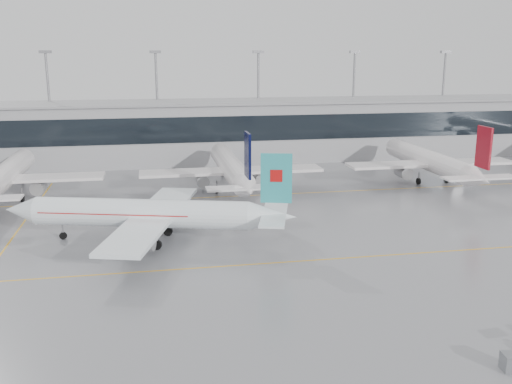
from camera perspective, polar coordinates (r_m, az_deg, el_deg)
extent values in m
plane|color=gray|center=(62.11, 2.05, -7.08)|extent=(320.00, 320.00, 0.00)
cube|color=gold|center=(62.11, 2.05, -7.08)|extent=(120.00, 0.25, 0.01)
cube|color=gold|center=(90.31, -2.10, -0.42)|extent=(120.00, 0.25, 0.01)
cube|color=gold|center=(76.88, -23.06, -4.07)|extent=(0.25, 60.00, 0.01)
cube|color=#96969A|center=(120.40, -4.41, 6.02)|extent=(180.00, 15.00, 12.00)
cube|color=black|center=(112.76, -4.00, 6.28)|extent=(180.00, 0.20, 5.00)
cube|color=gray|center=(119.73, -4.46, 8.96)|extent=(182.00, 16.00, 0.40)
cylinder|color=gray|center=(126.73, -19.91, 7.91)|extent=(0.50, 0.50, 22.00)
cube|color=gray|center=(126.25, -20.33, 13.01)|extent=(2.40, 1.00, 0.60)
cylinder|color=gray|center=(125.13, -9.83, 8.46)|extent=(0.50, 0.50, 22.00)
cube|color=gray|center=(124.64, -10.04, 13.64)|extent=(2.40, 1.00, 0.60)
cylinder|color=gray|center=(127.37, 0.23, 8.75)|extent=(0.50, 0.50, 22.00)
cube|color=gray|center=(126.89, 0.23, 13.84)|extent=(2.40, 1.00, 0.60)
cylinder|color=gray|center=(133.25, 9.67, 8.78)|extent=(0.50, 0.50, 22.00)
cube|color=gray|center=(132.80, 9.87, 13.64)|extent=(2.40, 1.00, 0.60)
cylinder|color=gray|center=(142.33, 18.11, 8.60)|extent=(0.50, 0.50, 22.00)
cube|color=gray|center=(141.90, 18.46, 13.14)|extent=(2.40, 1.00, 0.60)
cylinder|color=white|center=(69.04, -11.42, -2.08)|extent=(25.65, 10.29, 3.37)
cone|color=white|center=(74.63, -22.42, -1.68)|extent=(4.77, 4.34, 3.37)
cone|color=white|center=(66.32, 1.67, -2.46)|extent=(6.31, 4.78, 3.37)
cube|color=white|center=(68.74, -10.20, -2.44)|extent=(12.44, 28.16, 0.45)
cube|color=white|center=(66.22, 1.85, -2.22)|extent=(5.63, 11.07, 0.25)
cube|color=teal|center=(65.17, 2.05, 1.38)|extent=(3.56, 1.32, 5.75)
cylinder|color=#959598|center=(64.92, -11.69, -4.87)|extent=(4.04, 3.01, 2.10)
cylinder|color=#959598|center=(73.73, -9.55, -2.52)|extent=(4.04, 3.01, 2.10)
cylinder|color=gray|center=(73.11, -18.76, -3.63)|extent=(0.20, 0.20, 1.43)
cylinder|color=black|center=(73.32, -18.72, -4.16)|extent=(0.95, 0.54, 0.90)
cylinder|color=gray|center=(66.65, -9.89, -4.66)|extent=(0.24, 0.24, 1.43)
cylinder|color=black|center=(66.87, -9.86, -5.24)|extent=(1.18, 0.73, 1.10)
cylinder|color=gray|center=(71.43, -8.81, -3.36)|extent=(0.24, 0.24, 1.43)
cylinder|color=black|center=(71.64, -8.79, -3.91)|extent=(1.18, 0.73, 1.10)
cube|color=#B70F0F|center=(65.10, 2.05, 1.66)|extent=(1.47, 0.82, 1.40)
cube|color=#B70F0F|center=(69.90, -13.78, -1.84)|extent=(18.24, 8.21, 0.12)
cylinder|color=white|center=(96.02, -23.74, 1.59)|extent=(3.59, 27.36, 3.59)
cone|color=white|center=(111.08, -21.99, 3.26)|extent=(3.59, 4.00, 3.59)
cube|color=white|center=(94.66, -23.91, 1.17)|extent=(29.64, 5.00, 0.45)
cylinder|color=#959598|center=(94.45, -20.93, 0.49)|extent=(2.10, 3.60, 2.10)
cylinder|color=gray|center=(106.73, -22.37, 1.43)|extent=(0.20, 0.20, 1.56)
cylinder|color=black|center=(106.88, -22.33, 1.02)|extent=(0.30, 0.90, 0.90)
cylinder|color=gray|center=(93.57, -22.38, -0.12)|extent=(0.24, 0.24, 1.56)
cylinder|color=black|center=(93.75, -22.33, -0.59)|extent=(0.45, 1.10, 1.10)
cylinder|color=white|center=(94.31, -2.58, 2.55)|extent=(3.59, 27.36, 3.59)
cone|color=white|center=(109.61, -3.73, 4.11)|extent=(3.59, 4.00, 3.59)
cone|color=white|center=(78.39, -0.88, 0.26)|extent=(3.59, 5.60, 3.59)
cube|color=white|center=(92.93, -2.44, 2.13)|extent=(29.64, 5.00, 0.45)
cube|color=white|center=(78.13, -0.85, 0.44)|extent=(11.40, 2.80, 0.25)
cube|color=black|center=(77.02, -0.84, 3.71)|extent=(0.35, 3.60, 6.12)
cylinder|color=#959598|center=(93.19, -5.40, 1.17)|extent=(2.10, 3.60, 2.10)
cylinder|color=#959598|center=(94.50, 0.41, 1.41)|extent=(2.10, 3.60, 2.10)
cylinder|color=gray|center=(105.19, -3.38, 2.28)|extent=(0.20, 0.20, 1.56)
cylinder|color=black|center=(105.35, -3.38, 1.87)|extent=(0.30, 0.90, 0.90)
cylinder|color=gray|center=(92.08, -3.94, 0.68)|extent=(0.24, 0.24, 1.56)
cylinder|color=black|center=(92.26, -3.93, 0.21)|extent=(0.45, 1.10, 1.10)
cylinder|color=gray|center=(92.80, -0.75, 0.82)|extent=(0.24, 0.24, 1.56)
cylinder|color=black|center=(92.98, -0.75, 0.35)|extent=(0.45, 1.10, 1.10)
cylinder|color=white|center=(104.97, 16.73, 3.13)|extent=(3.59, 27.36, 3.59)
cone|color=white|center=(118.90, 13.31, 4.53)|extent=(3.59, 4.00, 3.59)
cone|color=white|center=(90.94, 21.42, 1.19)|extent=(3.59, 5.60, 3.59)
cube|color=white|center=(103.73, 17.09, 2.76)|extent=(29.64, 5.00, 0.45)
cube|color=white|center=(90.72, 21.50, 1.34)|extent=(11.40, 2.80, 0.25)
cube|color=maroon|center=(89.76, 21.82, 4.16)|extent=(0.35, 3.60, 6.12)
cylinder|color=#959598|center=(102.34, 14.51, 1.93)|extent=(2.10, 3.60, 2.10)
cylinder|color=#959598|center=(106.73, 19.20, 2.07)|extent=(2.10, 3.60, 2.10)
cylinder|color=gray|center=(114.85, 14.23, 2.85)|extent=(0.20, 0.20, 1.56)
cylinder|color=black|center=(114.99, 14.21, 2.47)|extent=(0.30, 0.90, 0.90)
cylinder|color=gray|center=(102.08, 15.97, 1.48)|extent=(0.24, 0.24, 1.56)
cylinder|color=black|center=(102.24, 15.94, 1.05)|extent=(0.45, 1.10, 1.10)
cylinder|color=gray|center=(104.49, 18.52, 1.57)|extent=(0.24, 0.24, 1.56)
cylinder|color=black|center=(104.65, 18.49, 1.15)|extent=(0.45, 1.10, 1.10)
cube|color=slate|center=(46.07, 24.17, -15.27)|extent=(1.44, 1.37, 1.29)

